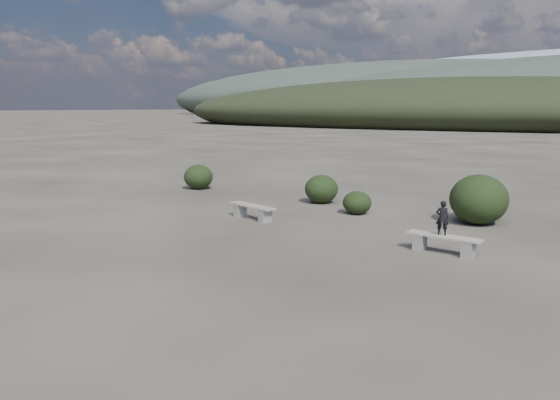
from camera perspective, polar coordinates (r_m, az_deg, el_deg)
The scene contains 8 objects.
ground at distance 11.98m, azimuth -10.40°, elevation -7.44°, with size 1200.00×1200.00×0.00m, color #2F2A24.
bench_left at distance 17.17m, azimuth -2.91°, elevation -1.12°, with size 1.88×0.82×0.46m.
bench_right at distance 13.75m, azimuth 16.72°, elevation -4.27°, with size 1.83×0.49×0.45m.
seated_person at distance 13.65m, azimuth 16.61°, elevation -1.80°, with size 0.31×0.20×0.84m, color black.
shrub_b at distance 20.11m, azimuth 4.35°, elevation 1.16°, with size 1.22×1.22×1.05m, color black.
shrub_c at distance 18.18m, azimuth 8.06°, elevation -0.27°, with size 0.95×0.95×0.76m, color black.
shrub_d at distance 17.47m, azimuth 20.06°, elevation 0.06°, with size 1.72×1.72×1.50m, color black.
shrub_f at distance 23.80m, azimuth -8.52°, elevation 2.41°, with size 1.25×1.25×1.06m, color black.
Camera 1 is at (8.05, -8.15, 3.49)m, focal length 35.00 mm.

